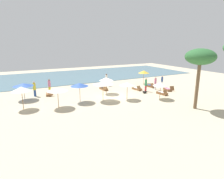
% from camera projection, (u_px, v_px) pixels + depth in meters
% --- Properties ---
extents(ground_plane, '(60.00, 60.00, 0.00)m').
position_uv_depth(ground_plane, '(114.00, 97.00, 23.53)').
color(ground_plane, beige).
extents(ocean_water, '(48.00, 16.00, 0.06)m').
position_uv_depth(ocean_water, '(75.00, 76.00, 38.21)').
color(ocean_water, slate).
rests_on(ocean_water, ground_plane).
extents(umbrella_0, '(2.30, 2.30, 2.22)m').
position_uv_depth(umbrella_0, '(103.00, 83.00, 21.50)').
color(umbrella_0, olive).
rests_on(umbrella_0, ground_plane).
extents(umbrella_1, '(1.83, 1.83, 2.18)m').
position_uv_depth(umbrella_1, '(106.00, 79.00, 24.60)').
color(umbrella_1, brown).
rests_on(umbrella_1, ground_plane).
extents(umbrella_2, '(1.91, 1.91, 2.33)m').
position_uv_depth(umbrella_2, '(21.00, 89.00, 18.65)').
color(umbrella_2, olive).
rests_on(umbrella_2, ground_plane).
extents(umbrella_3, '(2.12, 2.12, 2.09)m').
position_uv_depth(umbrella_3, '(57.00, 89.00, 19.14)').
color(umbrella_3, brown).
rests_on(umbrella_3, ground_plane).
extents(umbrella_4, '(1.74, 1.74, 2.05)m').
position_uv_depth(umbrella_4, '(127.00, 84.00, 22.03)').
color(umbrella_4, brown).
rests_on(umbrella_4, ground_plane).
extents(umbrella_5, '(1.81, 1.81, 2.02)m').
position_uv_depth(umbrella_5, '(161.00, 84.00, 22.25)').
color(umbrella_5, brown).
rests_on(umbrella_5, ground_plane).
extents(umbrella_6, '(1.77, 1.77, 2.17)m').
position_uv_depth(umbrella_6, '(144.00, 72.00, 30.66)').
color(umbrella_6, olive).
rests_on(umbrella_6, ground_plane).
extents(umbrella_7, '(2.28, 2.28, 1.99)m').
position_uv_depth(umbrella_7, '(23.00, 85.00, 21.87)').
color(umbrella_7, brown).
rests_on(umbrella_7, ground_plane).
extents(umbrella_8, '(2.00, 2.00, 2.18)m').
position_uv_depth(umbrella_8, '(79.00, 85.00, 21.02)').
color(umbrella_8, brown).
rests_on(umbrella_8, ground_plane).
extents(lounger_0, '(0.99, 1.72, 0.75)m').
position_uv_depth(lounger_0, '(168.00, 89.00, 26.51)').
color(lounger_0, brown).
rests_on(lounger_0, ground_plane).
extents(lounger_1, '(0.96, 1.78, 0.69)m').
position_uv_depth(lounger_1, '(151.00, 86.00, 28.61)').
color(lounger_1, brown).
rests_on(lounger_1, ground_plane).
extents(lounger_2, '(0.91, 1.75, 0.72)m').
position_uv_depth(lounger_2, '(137.00, 89.00, 26.91)').
color(lounger_2, olive).
rests_on(lounger_2, ground_plane).
extents(lounger_3, '(0.91, 1.76, 0.70)m').
position_uv_depth(lounger_3, '(49.00, 94.00, 24.15)').
color(lounger_3, brown).
rests_on(lounger_3, ground_plane).
extents(lounger_4, '(0.75, 1.74, 0.68)m').
position_uv_depth(lounger_4, '(104.00, 89.00, 27.00)').
color(lounger_4, olive).
rests_on(lounger_4, ground_plane).
extents(lounger_5, '(0.82, 1.73, 0.72)m').
position_uv_depth(lounger_5, '(162.00, 93.00, 24.51)').
color(lounger_5, brown).
rests_on(lounger_5, ground_plane).
extents(person_0, '(0.50, 0.50, 1.91)m').
position_uv_depth(person_0, '(106.00, 80.00, 29.30)').
color(person_0, '#2D4C8C').
rests_on(person_0, ground_plane).
extents(person_1, '(0.33, 0.33, 1.82)m').
position_uv_depth(person_1, '(155.00, 83.00, 26.93)').
color(person_1, white).
rests_on(person_1, ground_plane).
extents(person_2, '(0.41, 0.41, 1.87)m').
position_uv_depth(person_2, '(146.00, 85.00, 25.92)').
color(person_2, '#BF3338').
rests_on(person_2, ground_plane).
extents(person_3, '(0.39, 0.39, 1.66)m').
position_uv_depth(person_3, '(162.00, 81.00, 29.09)').
color(person_3, white).
rests_on(person_3, ground_plane).
extents(person_4, '(0.50, 0.50, 1.83)m').
position_uv_depth(person_4, '(49.00, 86.00, 25.42)').
color(person_4, yellow).
rests_on(person_4, ground_plane).
extents(person_5, '(0.44, 0.44, 1.90)m').
position_uv_depth(person_5, '(35.00, 89.00, 23.53)').
color(person_5, '#2D4C8C').
rests_on(person_5, ground_plane).
extents(palm_1, '(2.87, 2.87, 6.03)m').
position_uv_depth(palm_1, '(200.00, 58.00, 18.11)').
color(palm_1, brown).
rests_on(palm_1, ground_plane).
extents(dog, '(0.74, 0.34, 0.34)m').
position_uv_depth(dog, '(145.00, 92.00, 25.10)').
color(dog, black).
rests_on(dog, ground_plane).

